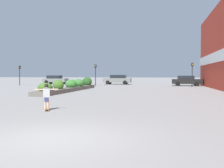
# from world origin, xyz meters

# --- Properties ---
(ground_plane) EXTENTS (300.00, 300.00, 0.00)m
(ground_plane) POSITION_xyz_m (0.00, 0.00, 0.00)
(ground_plane) COLOR gray
(planter_box) EXTENTS (1.30, 14.24, 1.38)m
(planter_box) POSITION_xyz_m (-6.53, 18.57, 0.44)
(planter_box) COLOR #605B54
(planter_box) RESTS_ON ground_plane
(skateboard) EXTENTS (0.49, 0.74, 0.10)m
(skateboard) POSITION_xyz_m (-2.56, 4.72, 0.07)
(skateboard) COLOR olive
(skateboard) RESTS_ON ground_plane
(skateboarder) EXTENTS (1.00, 0.52, 1.15)m
(skateboarder) POSITION_xyz_m (-2.56, 4.72, 0.79)
(skateboarder) COLOR tan
(skateboarder) RESTS_ON skateboard
(car_leftmost) EXTENTS (4.26, 2.04, 1.55)m
(car_leftmost) POSITION_xyz_m (-16.21, 36.10, 0.82)
(car_leftmost) COLOR slate
(car_leftmost) RESTS_ON ground_plane
(car_center_left) EXTENTS (4.34, 1.91, 1.54)m
(car_center_left) POSITION_xyz_m (6.34, 32.93, 0.80)
(car_center_left) COLOR black
(car_center_left) RESTS_ON ground_plane
(car_center_right) EXTENTS (4.79, 1.97, 1.64)m
(car_center_right) POSITION_xyz_m (-4.88, 36.69, 0.86)
(car_center_right) COLOR slate
(car_center_right) RESTS_ON ground_plane
(traffic_light_left) EXTENTS (0.28, 0.30, 3.18)m
(traffic_light_left) POSITION_xyz_m (-6.88, 29.42, 2.19)
(traffic_light_left) COLOR black
(traffic_light_left) RESTS_ON ground_plane
(traffic_light_right) EXTENTS (0.28, 0.30, 3.28)m
(traffic_light_right) POSITION_xyz_m (6.73, 29.27, 2.25)
(traffic_light_right) COLOR black
(traffic_light_right) RESTS_ON ground_plane
(traffic_light_far_left) EXTENTS (0.28, 0.30, 3.07)m
(traffic_light_far_left) POSITION_xyz_m (-18.94, 29.04, 2.12)
(traffic_light_far_left) COLOR black
(traffic_light_far_left) RESTS_ON ground_plane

